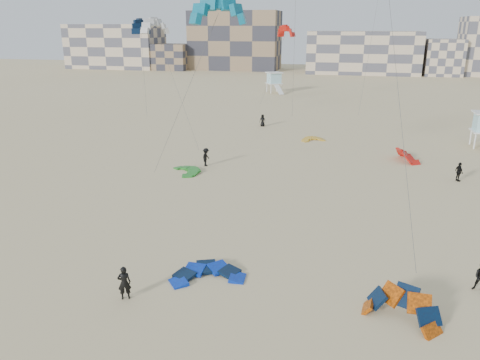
# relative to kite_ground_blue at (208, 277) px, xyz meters

# --- Properties ---
(ground) EXTENTS (320.00, 320.00, 0.00)m
(ground) POSITION_rel_kite_ground_blue_xyz_m (-0.18, -4.51, 0.00)
(ground) COLOR #D0BC8B
(ground) RESTS_ON ground
(kite_ground_blue) EXTENTS (5.00, 5.12, 1.39)m
(kite_ground_blue) POSITION_rel_kite_ground_blue_xyz_m (0.00, 0.00, 0.00)
(kite_ground_blue) COLOR #0037C4
(kite_ground_blue) RESTS_ON ground
(kite_ground_orange) EXTENTS (4.98, 4.96, 3.77)m
(kite_ground_orange) POSITION_rel_kite_ground_blue_xyz_m (10.26, -1.65, 0.00)
(kite_ground_orange) COLOR #F85F09
(kite_ground_orange) RESTS_ON ground
(kite_ground_green) EXTENTS (4.79, 4.73, 0.87)m
(kite_ground_green) POSITION_rel_kite_ground_blue_xyz_m (-7.86, 18.76, 0.00)
(kite_ground_green) COLOR #1C922D
(kite_ground_green) RESTS_ON ground
(kite_ground_red_far) EXTENTS (4.52, 4.44, 3.69)m
(kite_ground_red_far) POSITION_rel_kite_ground_blue_xyz_m (13.47, 28.01, 0.00)
(kite_ground_red_far) COLOR red
(kite_ground_red_far) RESTS_ON ground
(kite_ground_yellow) EXTENTS (3.77, 3.84, 1.14)m
(kite_ground_yellow) POSITION_rel_kite_ground_blue_xyz_m (3.00, 34.83, 0.00)
(kite_ground_yellow) COLOR gold
(kite_ground_yellow) RESTS_ON ground
(kitesurfer_main) EXTENTS (0.80, 0.69, 1.86)m
(kitesurfer_main) POSITION_rel_kite_ground_blue_xyz_m (-3.54, -3.04, 0.93)
(kitesurfer_main) COLOR black
(kitesurfer_main) RESTS_ON ground
(kitesurfer_c) EXTENTS (0.82, 1.26, 1.85)m
(kitesurfer_c) POSITION_rel_kite_ground_blue_xyz_m (-6.64, 21.21, 0.92)
(kitesurfer_c) COLOR black
(kitesurfer_c) RESTS_ON ground
(kitesurfer_d) EXTENTS (0.80, 1.13, 1.78)m
(kitesurfer_d) POSITION_rel_kite_ground_blue_xyz_m (17.26, 21.79, 0.89)
(kitesurfer_d) COLOR black
(kitesurfer_d) RESTS_ON ground
(kitesurfer_e) EXTENTS (0.85, 0.57, 1.69)m
(kitesurfer_e) POSITION_rel_kite_ground_blue_xyz_m (-4.72, 41.87, 0.85)
(kitesurfer_e) COLOR black
(kitesurfer_e) RESTS_ON ground
(kite_fly_teal_a) EXTENTS (9.56, 5.27, 14.92)m
(kite_fly_teal_a) POSITION_rel_kite_ground_blue_xyz_m (-2.64, 12.41, 14.42)
(kite_fly_teal_a) COLOR #0D6F8D
(kite_fly_teal_a) RESTS_ON ground
(kite_fly_grey) EXTENTS (11.59, 13.76, 13.74)m
(kite_fly_grey) POSITION_rel_kite_ground_blue_xyz_m (-17.16, 34.72, 13.32)
(kite_fly_grey) COLOR silver
(kite_fly_grey) RESTS_ON ground
(kite_fly_navy) EXTENTS (3.79, 4.26, 13.47)m
(kite_fly_navy) POSITION_rel_kite_ground_blue_xyz_m (-22.34, 41.79, 13.22)
(kite_fly_navy) COLOR #041936
(kite_fly_navy) RESTS_ON ground
(kite_fly_red) EXTENTS (6.02, 6.72, 12.95)m
(kite_fly_red) POSITION_rel_kite_ground_blue_xyz_m (-4.17, 59.48, 12.51)
(kite_fly_red) COLOR red
(kite_fly_red) RESTS_ON ground
(lifeguard_tower_far) EXTENTS (4.14, 6.39, 4.25)m
(lifeguard_tower_far) POSITION_rel_kite_ground_blue_xyz_m (-8.86, 76.98, 2.11)
(lifeguard_tower_far) COLOR white
(lifeguard_tower_far) RESTS_ON ground
(condo_west_a) EXTENTS (30.00, 15.00, 14.00)m
(condo_west_a) POSITION_rel_kite_ground_blue_xyz_m (-70.18, 125.49, 7.00)
(condo_west_a) COLOR beige
(condo_west_a) RESTS_ON ground
(condo_west_b) EXTENTS (28.00, 14.00, 18.00)m
(condo_west_b) POSITION_rel_kite_ground_blue_xyz_m (-30.18, 129.49, 9.00)
(condo_west_b) COLOR #876F52
(condo_west_b) RESTS_ON ground
(condo_mid) EXTENTS (32.00, 16.00, 12.00)m
(condo_mid) POSITION_rel_kite_ground_blue_xyz_m (9.82, 125.49, 6.00)
(condo_mid) COLOR beige
(condo_mid) RESTS_ON ground
(condo_fill_left) EXTENTS (12.00, 10.00, 8.00)m
(condo_fill_left) POSITION_rel_kite_ground_blue_xyz_m (-50.18, 123.49, 4.00)
(condo_fill_left) COLOR #876F52
(condo_fill_left) RESTS_ON ground
(condo_fill_right) EXTENTS (10.00, 10.00, 10.00)m
(condo_fill_right) POSITION_rel_kite_ground_blue_xyz_m (31.82, 123.49, 5.00)
(condo_fill_right) COLOR beige
(condo_fill_right) RESTS_ON ground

